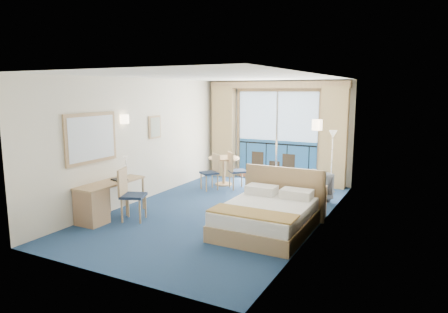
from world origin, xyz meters
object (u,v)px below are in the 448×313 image
armchair (310,186)px  desk_chair (129,191)px  table_chair_b (212,170)px  desk (96,202)px  bed (267,216)px  floor_lamp (333,146)px  table_chair_a (235,168)px  round_table (224,164)px  nightstand (312,202)px

armchair → desk_chair: 3.96m
table_chair_b → desk: bearing=-67.3°
bed → desk_chair: desk_chair is taller
floor_lamp → desk_chair: 4.87m
desk → table_chair_a: table_chair_a is taller
desk_chair → round_table: 3.40m
nightstand → table_chair_a: 2.71m
bed → floor_lamp: bearing=83.2°
nightstand → bed: bearing=-113.6°
bed → desk_chair: (-2.54, -0.64, 0.28)m
floor_lamp → armchair: bearing=-104.5°
table_chair_a → table_chair_b: (-0.47, -0.31, -0.02)m
bed → table_chair_b: (-2.31, 2.17, 0.22)m
desk_chair → desk: bearing=109.3°
nightstand → table_chair_a: bearing=149.7°
bed → floor_lamp: (0.38, 3.21, 0.86)m
nightstand → round_table: (-2.77, 1.63, 0.24)m
floor_lamp → table_chair_b: bearing=-158.8°
nightstand → round_table: bearing=149.5°
table_chair_a → table_chair_b: table_chair_a is taller
desk_chair → round_table: bearing=-25.5°
desk → table_chair_a: bearing=71.8°
armchair → floor_lamp: bearing=-159.3°
desk → table_chair_b: 3.27m
nightstand → floor_lamp: size_ratio=0.41×
armchair → floor_lamp: (0.24, 0.95, 0.81)m
nightstand → floor_lamp: (-0.11, 2.10, 0.83)m
armchair → table_chair_a: bearing=-60.9°
desk_chair → round_table: (0.25, 3.39, -0.01)m
bed → desk_chair: bearing=-165.9°
floor_lamp → round_table: (-2.67, -0.46, -0.59)m
round_table → nightstand: bearing=-30.5°
bed → desk_chair: 2.63m
nightstand → desk: size_ratio=0.41×
floor_lamp → desk_chair: bearing=-127.2°
floor_lamp → table_chair_b: (-2.69, -1.04, -0.64)m
table_chair_a → bed: bearing=173.4°
round_table → table_chair_a: 0.52m
armchair → desk_chair: desk_chair is taller
nightstand → desk: desk is taller
bed → armchair: (0.14, 2.27, 0.05)m
armchair → bed: bearing=31.7°
round_table → table_chair_b: 0.58m
bed → round_table: size_ratio=2.33×
floor_lamp → round_table: 2.77m
floor_lamp → desk: size_ratio=1.02×
nightstand → armchair: 1.20m
desk → table_chair_b: table_chair_b is taller
bed → table_chair_a: (-1.84, 2.48, 0.25)m
armchair → floor_lamp: 1.27m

